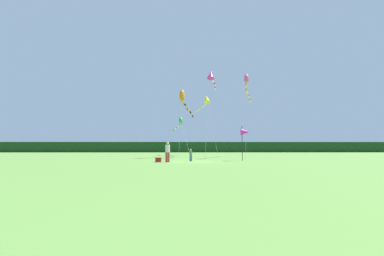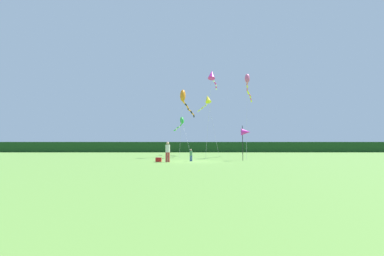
{
  "view_description": "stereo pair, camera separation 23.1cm",
  "coord_description": "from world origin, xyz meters",
  "px_view_note": "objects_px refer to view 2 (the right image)",
  "views": [
    {
      "loc": [
        -0.31,
        -23.2,
        1.31
      ],
      "look_at": [
        0.0,
        6.0,
        3.65
      ],
      "focal_mm": 22.89,
      "sensor_mm": 36.0,
      "label": 1
    },
    {
      "loc": [
        -0.08,
        -23.2,
        1.31
      ],
      "look_at": [
        0.0,
        6.0,
        3.65
      ],
      "focal_mm": 22.89,
      "sensor_mm": 36.0,
      "label": 2
    }
  ],
  "objects_px": {
    "cooler_box": "(158,160)",
    "kite_orange": "(183,99)",
    "kite_green": "(180,122)",
    "kite_rainbow": "(247,84)",
    "banner_flag_pole": "(245,132)",
    "kite_magenta": "(211,76)",
    "person_adult": "(167,151)",
    "kite_yellow": "(206,100)",
    "person_child": "(190,154)"
  },
  "relations": [
    {
      "from": "cooler_box",
      "to": "kite_orange",
      "type": "bearing_deg",
      "value": 78.96
    },
    {
      "from": "kite_green",
      "to": "kite_rainbow",
      "type": "distance_m",
      "value": 14.1
    },
    {
      "from": "banner_flag_pole",
      "to": "kite_magenta",
      "type": "bearing_deg",
      "value": 109.77
    },
    {
      "from": "kite_rainbow",
      "to": "cooler_box",
      "type": "bearing_deg",
      "value": -137.42
    },
    {
      "from": "person_adult",
      "to": "kite_magenta",
      "type": "height_order",
      "value": "kite_magenta"
    },
    {
      "from": "banner_flag_pole",
      "to": "person_adult",
      "type": "bearing_deg",
      "value": -161.69
    },
    {
      "from": "kite_magenta",
      "to": "kite_green",
      "type": "bearing_deg",
      "value": 115.41
    },
    {
      "from": "kite_magenta",
      "to": "kite_green",
      "type": "xyz_separation_m",
      "value": [
        -4.59,
        9.66,
        -5.22
      ]
    },
    {
      "from": "kite_green",
      "to": "kite_yellow",
      "type": "distance_m",
      "value": 5.91
    },
    {
      "from": "cooler_box",
      "to": "kite_rainbow",
      "type": "xyz_separation_m",
      "value": [
        10.61,
        9.75,
        9.71
      ]
    },
    {
      "from": "person_adult",
      "to": "kite_magenta",
      "type": "distance_m",
      "value": 15.02
    },
    {
      "from": "cooler_box",
      "to": "banner_flag_pole",
      "type": "xyz_separation_m",
      "value": [
        8.52,
        2.1,
        2.66
      ]
    },
    {
      "from": "banner_flag_pole",
      "to": "kite_rainbow",
      "type": "relative_size",
      "value": 0.31
    },
    {
      "from": "cooler_box",
      "to": "kite_rainbow",
      "type": "relative_size",
      "value": 0.05
    },
    {
      "from": "kite_magenta",
      "to": "kite_rainbow",
      "type": "relative_size",
      "value": 1.05
    },
    {
      "from": "cooler_box",
      "to": "kite_green",
      "type": "bearing_deg",
      "value": 86.46
    },
    {
      "from": "kite_orange",
      "to": "kite_rainbow",
      "type": "xyz_separation_m",
      "value": [
        8.61,
        -0.49,
        1.94
      ]
    },
    {
      "from": "cooler_box",
      "to": "kite_yellow",
      "type": "relative_size",
      "value": 0.05
    },
    {
      "from": "person_adult",
      "to": "person_child",
      "type": "height_order",
      "value": "person_adult"
    },
    {
      "from": "kite_magenta",
      "to": "kite_rainbow",
      "type": "bearing_deg",
      "value": 0.38
    },
    {
      "from": "person_adult",
      "to": "kite_magenta",
      "type": "xyz_separation_m",
      "value": [
        4.91,
        10.15,
        9.92
      ]
    },
    {
      "from": "kite_orange",
      "to": "kite_yellow",
      "type": "bearing_deg",
      "value": 63.69
    },
    {
      "from": "banner_flag_pole",
      "to": "kite_orange",
      "type": "height_order",
      "value": "kite_orange"
    },
    {
      "from": "banner_flag_pole",
      "to": "kite_green",
      "type": "bearing_deg",
      "value": 112.98
    },
    {
      "from": "kite_green",
      "to": "banner_flag_pole",
      "type": "bearing_deg",
      "value": -67.02
    },
    {
      "from": "cooler_box",
      "to": "kite_yellow",
      "type": "distance_m",
      "value": 20.47
    },
    {
      "from": "person_adult",
      "to": "kite_magenta",
      "type": "bearing_deg",
      "value": 64.18
    },
    {
      "from": "cooler_box",
      "to": "kite_yellow",
      "type": "height_order",
      "value": "kite_yellow"
    },
    {
      "from": "cooler_box",
      "to": "person_adult",
      "type": "bearing_deg",
      "value": -26.57
    },
    {
      "from": "banner_flag_pole",
      "to": "cooler_box",
      "type": "bearing_deg",
      "value": -166.19
    },
    {
      "from": "kite_orange",
      "to": "cooler_box",
      "type": "bearing_deg",
      "value": -101.04
    },
    {
      "from": "person_adult",
      "to": "kite_orange",
      "type": "distance_m",
      "value": 12.79
    },
    {
      "from": "person_adult",
      "to": "kite_green",
      "type": "xyz_separation_m",
      "value": [
        0.33,
        19.81,
        4.7
      ]
    },
    {
      "from": "cooler_box",
      "to": "kite_rainbow",
      "type": "height_order",
      "value": "kite_rainbow"
    },
    {
      "from": "kite_orange",
      "to": "kite_yellow",
      "type": "height_order",
      "value": "kite_yellow"
    },
    {
      "from": "kite_magenta",
      "to": "kite_green",
      "type": "relative_size",
      "value": 1.28
    },
    {
      "from": "person_child",
      "to": "kite_rainbow",
      "type": "distance_m",
      "value": 14.92
    },
    {
      "from": "kite_orange",
      "to": "kite_magenta",
      "type": "bearing_deg",
      "value": -7.86
    },
    {
      "from": "person_child",
      "to": "kite_magenta",
      "type": "bearing_deg",
      "value": 72.36
    },
    {
      "from": "kite_yellow",
      "to": "banner_flag_pole",
      "type": "bearing_deg",
      "value": -79.23
    },
    {
      "from": "banner_flag_pole",
      "to": "kite_orange",
      "type": "distance_m",
      "value": 11.62
    },
    {
      "from": "person_child",
      "to": "kite_orange",
      "type": "distance_m",
      "value": 11.92
    },
    {
      "from": "kite_green",
      "to": "kite_orange",
      "type": "bearing_deg",
      "value": -84.99
    },
    {
      "from": "cooler_box",
      "to": "kite_green",
      "type": "xyz_separation_m",
      "value": [
        1.2,
        19.37,
        5.52
      ]
    },
    {
      "from": "person_child",
      "to": "kite_yellow",
      "type": "bearing_deg",
      "value": 81.06
    },
    {
      "from": "person_adult",
      "to": "kite_orange",
      "type": "height_order",
      "value": "kite_orange"
    },
    {
      "from": "cooler_box",
      "to": "kite_rainbow",
      "type": "distance_m",
      "value": 17.37
    },
    {
      "from": "kite_magenta",
      "to": "banner_flag_pole",
      "type": "bearing_deg",
      "value": -70.23
    },
    {
      "from": "person_adult",
      "to": "kite_yellow",
      "type": "height_order",
      "value": "kite_yellow"
    },
    {
      "from": "kite_orange",
      "to": "kite_yellow",
      "type": "relative_size",
      "value": 0.9
    }
  ]
}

